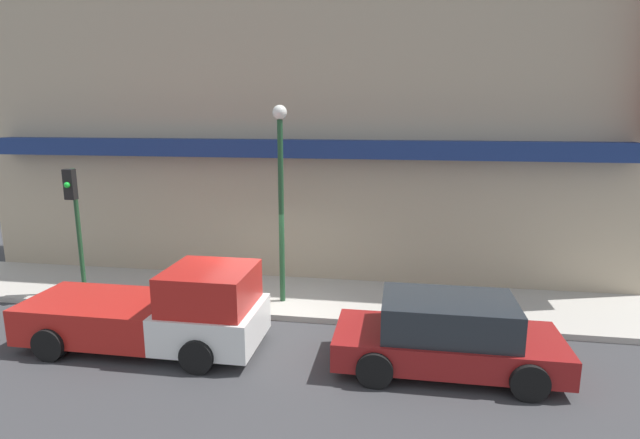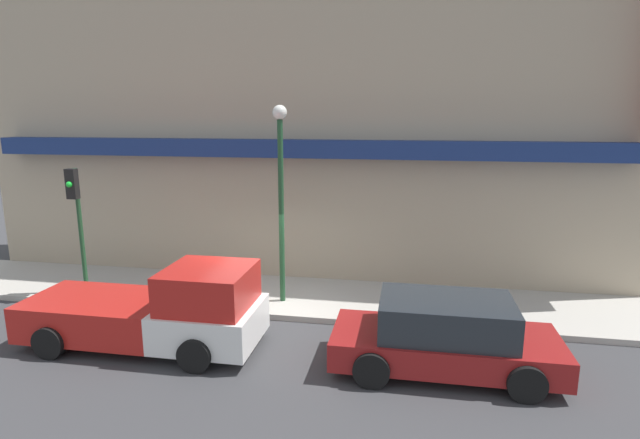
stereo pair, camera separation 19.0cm
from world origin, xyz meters
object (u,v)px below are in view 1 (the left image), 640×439
object	(u,v)px
parked_car	(447,335)
street_lamp	(281,181)
fire_hydrant	(232,285)
traffic_light	(74,209)
pickup_truck	(159,312)

from	to	relation	value
parked_car	street_lamp	world-z (taller)	street_lamp
fire_hydrant	traffic_light	xyz separation A→B (m)	(-4.21, -0.33, 2.01)
fire_hydrant	traffic_light	size ratio (longest dim) A/B	0.22
pickup_truck	traffic_light	xyz separation A→B (m)	(-3.50, 2.37, 1.73)
street_lamp	traffic_light	size ratio (longest dim) A/B	1.47
pickup_truck	traffic_light	size ratio (longest dim) A/B	1.51
fire_hydrant	parked_car	bearing A→B (deg)	-26.67
pickup_truck	fire_hydrant	distance (m)	2.81
pickup_truck	fire_hydrant	world-z (taller)	pickup_truck
traffic_light	street_lamp	bearing A→B (deg)	3.91
fire_hydrant	street_lamp	world-z (taller)	street_lamp
street_lamp	fire_hydrant	bearing A→B (deg)	-178.00
pickup_truck	street_lamp	bearing A→B (deg)	52.27
pickup_truck	parked_car	xyz separation A→B (m)	(6.09, 0.00, -0.08)
parked_car	street_lamp	size ratio (longest dim) A/B	0.87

